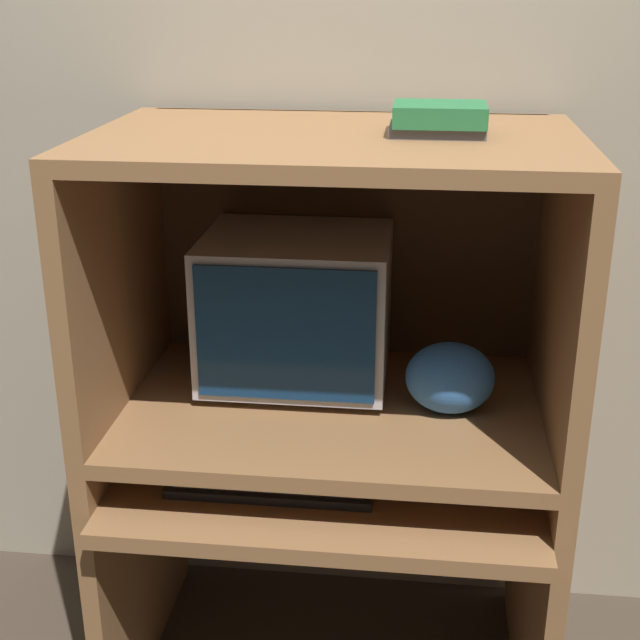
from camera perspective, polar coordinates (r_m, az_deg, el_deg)
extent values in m
cube|color=gray|center=(2.27, 1.94, 11.60)|extent=(6.00, 0.06, 2.60)
cube|color=brown|center=(2.38, -11.42, -14.19)|extent=(0.04, 0.67, 0.63)
cube|color=brown|center=(2.30, 13.45, -15.73)|extent=(0.04, 0.67, 0.63)
cube|color=brown|center=(1.97, 0.22, -11.61)|extent=(0.94, 0.40, 0.04)
cube|color=brown|center=(2.19, -12.14, -6.06)|extent=(0.04, 0.67, 0.13)
cube|color=brown|center=(2.10, 14.33, -7.43)|extent=(0.04, 0.67, 0.13)
cube|color=brown|center=(2.07, 0.82, -5.79)|extent=(0.94, 0.67, 0.04)
cube|color=brown|center=(2.05, -12.93, 3.25)|extent=(0.04, 0.67, 0.62)
cube|color=brown|center=(1.96, 15.30, 2.20)|extent=(0.04, 0.67, 0.62)
cube|color=brown|center=(1.87, 0.92, 11.30)|extent=(0.94, 0.67, 0.04)
cube|color=#48321E|center=(2.25, 1.71, 5.40)|extent=(0.94, 0.01, 0.62)
cylinder|color=#B2B2B7|center=(2.17, -1.44, -3.57)|extent=(0.20, 0.20, 0.02)
cube|color=#B2B2B7|center=(2.10, -1.49, 0.92)|extent=(0.43, 0.36, 0.34)
cube|color=navy|center=(1.94, -2.25, -0.95)|extent=(0.39, 0.01, 0.31)
cube|color=black|center=(1.98, -3.14, -10.40)|extent=(0.45, 0.15, 0.02)
cube|color=#333335|center=(1.98, -3.14, -10.08)|extent=(0.41, 0.12, 0.01)
ellipsoid|color=black|center=(1.97, 5.52, -10.54)|extent=(0.06, 0.04, 0.03)
ellipsoid|color=#336BB7|center=(2.01, 8.32, -3.68)|extent=(0.20, 0.15, 0.16)
cube|color=#4C4C51|center=(1.86, 7.50, 11.97)|extent=(0.19, 0.13, 0.02)
cube|color=#236638|center=(1.86, 7.67, 12.92)|extent=(0.19, 0.15, 0.04)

